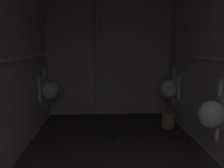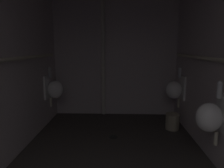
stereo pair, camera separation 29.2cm
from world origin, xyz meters
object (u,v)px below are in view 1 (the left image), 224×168
(standpipe_back_wall, at_px, (97,60))
(waste_bin, at_px, (168,119))
(floor_drain, at_px, (113,137))
(urinal_left_mid, at_px, (49,90))
(urinal_right_mid, at_px, (213,114))
(urinal_right_far, at_px, (170,88))

(standpipe_back_wall, relative_size, waste_bin, 8.19)
(floor_drain, xyz_separation_m, waste_bin, (1.05, 0.39, 0.14))
(floor_drain, bearing_deg, waste_bin, 20.19)
(standpipe_back_wall, xyz_separation_m, waste_bin, (1.29, -0.74, -1.06))
(urinal_left_mid, height_order, urinal_right_mid, same)
(urinal_left_mid, bearing_deg, floor_drain, -28.69)
(urinal_right_far, bearing_deg, floor_drain, -150.18)
(urinal_left_mid, xyz_separation_m, standpipe_back_wall, (0.89, 0.51, 0.53))
(urinal_left_mid, distance_m, urinal_right_mid, 2.73)
(urinal_left_mid, height_order, floor_drain, urinal_left_mid)
(urinal_right_far, xyz_separation_m, floor_drain, (-1.14, -0.65, -0.67))
(standpipe_back_wall, relative_size, floor_drain, 16.77)
(urinal_right_mid, distance_m, floor_drain, 1.59)
(urinal_left_mid, bearing_deg, standpipe_back_wall, 29.51)
(urinal_right_mid, distance_m, standpipe_back_wall, 2.50)
(urinal_left_mid, distance_m, standpipe_back_wall, 1.15)
(floor_drain, distance_m, waste_bin, 1.12)
(urinal_right_mid, bearing_deg, urinal_right_far, 90.00)
(urinal_left_mid, bearing_deg, urinal_right_far, 0.74)
(urinal_right_mid, bearing_deg, floor_drain, 141.83)
(urinal_left_mid, height_order, waste_bin, urinal_left_mid)
(standpipe_back_wall, height_order, floor_drain, standpipe_back_wall)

